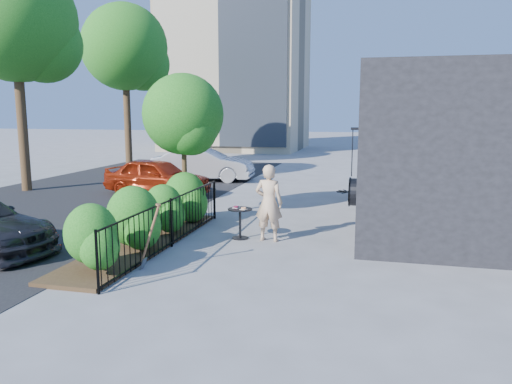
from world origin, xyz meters
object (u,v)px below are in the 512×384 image
(street_tree_near, at_px, (16,28))
(car_red, at_px, (157,177))
(woman, at_px, (269,203))
(shovel, at_px, (149,240))
(street_tree_far, at_px, (125,53))
(car_silver, at_px, (203,164))
(patio_tree, at_px, (185,119))
(cafe_table, at_px, (240,218))

(street_tree_near, height_order, car_red, street_tree_near)
(woman, relative_size, car_red, 0.46)
(woman, height_order, car_red, woman)
(shovel, xyz_separation_m, car_red, (-3.50, 7.85, 0.08))
(street_tree_far, bearing_deg, shovel, -60.85)
(woman, relative_size, shovel, 1.35)
(shovel, relative_size, car_red, 0.34)
(shovel, distance_m, car_silver, 12.20)
(patio_tree, bearing_deg, cafe_table, -40.12)
(shovel, bearing_deg, street_tree_near, 138.93)
(patio_tree, xyz_separation_m, car_silver, (-2.19, 7.42, -2.06))
(cafe_table, xyz_separation_m, shovel, (-1.04, -2.66, 0.08))
(street_tree_near, bearing_deg, car_red, 3.18)
(street_tree_far, bearing_deg, woman, -51.12)
(street_tree_far, relative_size, cafe_table, 10.71)
(car_red, bearing_deg, shovel, -147.20)
(street_tree_far, height_order, cafe_table, street_tree_far)
(street_tree_far, xyz_separation_m, cafe_table, (9.72, -12.90, -5.42))
(cafe_table, bearing_deg, car_red, 131.20)
(street_tree_near, bearing_deg, woman, -25.29)
(patio_tree, bearing_deg, car_silver, 106.47)
(cafe_table, bearing_deg, woman, -1.61)
(woman, relative_size, car_silver, 0.42)
(cafe_table, distance_m, woman, 0.80)
(patio_tree, xyz_separation_m, shovel, (0.98, -4.37, -2.18))
(patio_tree, relative_size, car_red, 1.02)
(street_tree_near, relative_size, woman, 4.63)
(street_tree_near, bearing_deg, car_silver, 37.43)
(car_red, distance_m, car_silver, 3.94)
(car_silver, bearing_deg, patio_tree, -168.44)
(patio_tree, bearing_deg, woman, -32.36)
(cafe_table, relative_size, car_red, 0.20)
(shovel, bearing_deg, car_silver, 105.08)
(woman, bearing_deg, street_tree_far, -47.72)
(patio_tree, distance_m, shovel, 4.98)
(car_red, bearing_deg, street_tree_far, 42.62)
(patio_tree, distance_m, car_red, 4.79)
(street_tree_far, bearing_deg, patio_tree, -55.49)
(street_tree_far, height_order, woman, street_tree_far)
(street_tree_far, relative_size, car_silver, 1.94)
(street_tree_near, bearing_deg, street_tree_far, 90.00)
(car_red, bearing_deg, woman, -126.08)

